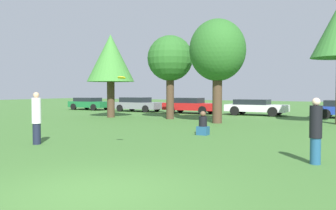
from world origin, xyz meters
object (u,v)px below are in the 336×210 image
person_catcher (316,131)px  frisbee (122,78)px  parked_car_green (90,103)px  bystander_sitting (203,125)px  parked_car_white (255,107)px  tree_0 (111,59)px  tree_1 (170,59)px  person_thrower (37,118)px  parked_car_red (190,105)px  tree_2 (217,51)px  parked_car_grey (138,104)px

person_catcher → frisbee: frisbee is taller
parked_car_green → bystander_sitting: bearing=-36.5°
frisbee → parked_car_green: bearing=133.8°
parked_car_white → tree_0: bearing=-140.0°
frisbee → parked_car_white: 17.99m
frisbee → parked_car_green: (-17.12, 17.85, -1.64)m
tree_1 → person_thrower: bearing=-83.1°
parked_car_green → tree_1: bearing=-26.8°
tree_1 → tree_0: bearing=-170.3°
parked_car_green → parked_car_red: 10.90m
person_catcher → tree_2: 12.11m
parked_car_white → tree_1: bearing=-122.3°
tree_1 → parked_car_green: size_ratio=1.35×
tree_0 → parked_car_grey: 7.90m
parked_car_green → person_catcher: bearing=-37.4°
person_catcher → parked_car_white: size_ratio=0.37×
parked_car_grey → parked_car_white: bearing=0.7°
frisbee → tree_0: tree_0 is taller
person_thrower → parked_car_grey: 19.83m
person_thrower → parked_car_red: person_thrower is taller
person_thrower → tree_0: (-5.75, 11.37, 3.13)m
person_catcher → person_thrower: bearing=-0.0°
tree_2 → parked_car_white: (0.05, 7.52, -3.43)m
person_catcher → tree_0: 18.17m
frisbee → parked_car_green: 24.79m
frisbee → bystander_sitting: 5.26m
person_thrower → parked_car_white: (2.41, 18.28, -0.26)m
person_catcher → parked_car_white: (-6.47, 17.20, -0.20)m
frisbee → tree_0: size_ratio=0.05×
parked_car_green → parked_car_red: (10.89, -0.28, 0.05)m
parked_car_grey → person_catcher: bearing=-45.4°
tree_1 → parked_car_red: size_ratio=1.21×
tree_0 → tree_1: 4.36m
bystander_sitting → tree_2: (-1.55, 5.48, 3.68)m
frisbee → tree_1: 12.77m
tree_1 → parked_car_grey: bearing=137.8°
parked_car_green → parked_car_grey: (5.68, -0.13, 0.04)m
tree_2 → parked_car_grey: size_ratio=1.36×
frisbee → tree_2: bearing=95.5°
frisbee → tree_2: tree_2 is taller
parked_car_green → parked_car_white: size_ratio=0.89×
tree_2 → frisbee: bearing=-84.5°
tree_2 → parked_car_red: (-5.24, 7.20, -3.41)m
parked_car_grey → tree_2: bearing=-35.4°
person_thrower → frisbee: 3.63m
tree_1 → parked_car_green: bearing=153.5°
person_catcher → tree_0: (-14.63, 10.29, 3.19)m
tree_1 → parked_car_grey: 9.51m
parked_car_red → parked_car_white: 5.29m
parked_car_red → parked_car_white: (5.28, 0.32, -0.02)m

